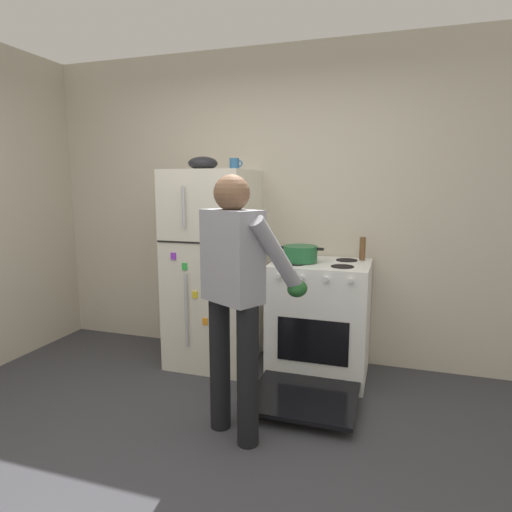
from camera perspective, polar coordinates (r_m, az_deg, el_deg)
ground at (r=2.58m, az=-10.60°, el=-27.49°), size 8.00×8.00×0.00m
kitchen_wall_back at (r=3.89m, az=2.55°, el=6.56°), size 6.00×0.10×2.70m
refrigerator at (r=3.74m, az=-5.61°, el=-1.62°), size 0.68×0.72×1.66m
stove_range at (r=3.56m, az=8.35°, el=-8.43°), size 0.76×1.24×0.94m
person_cook at (r=2.58m, az=-2.54°, el=-3.85°), size 0.64×0.67×1.60m
red_pot at (r=3.44m, az=5.84°, el=0.31°), size 0.37×0.27×0.13m
coffee_mug at (r=3.66m, az=-2.83°, el=11.98°), size 0.11×0.08×0.10m
pepper_mill at (r=3.62m, az=13.83°, el=0.98°), size 0.05×0.05×0.18m
mixing_bowl at (r=3.71m, az=-6.99°, el=12.00°), size 0.25×0.25×0.11m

